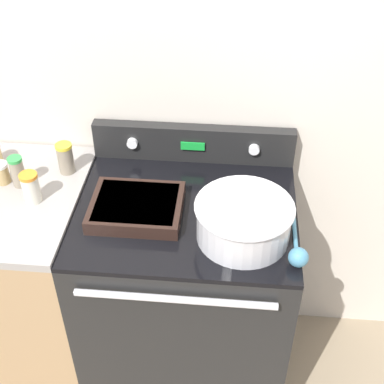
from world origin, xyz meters
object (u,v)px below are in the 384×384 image
at_px(spice_jar_orange_cap, 31,188).
at_px(spice_jar_white_cap, 2,173).
at_px(ladle, 298,254).
at_px(spice_jar_green_cap, 18,172).
at_px(casserole_dish, 137,207).
at_px(spice_jar_yellow_cap, 65,158).
at_px(mixing_bowl, 244,219).

distance_m(spice_jar_orange_cap, spice_jar_white_cap, 0.17).
distance_m(ladle, spice_jar_orange_cap, 0.92).
bearing_deg(spice_jar_white_cap, spice_jar_green_cap, -9.03).
distance_m(casserole_dish, spice_jar_yellow_cap, 0.36).
bearing_deg(spice_jar_yellow_cap, ladle, -24.16).
bearing_deg(ladle, mixing_bowl, 151.77).
relative_size(mixing_bowl, ladle, 1.18).
xyz_separation_m(mixing_bowl, spice_jar_yellow_cap, (-0.66, 0.28, -0.00)).
xyz_separation_m(spice_jar_yellow_cap, spice_jar_white_cap, (-0.21, -0.08, -0.02)).
bearing_deg(casserole_dish, spice_jar_green_cap, 167.14).
relative_size(ladle, spice_jar_green_cap, 2.27).
bearing_deg(spice_jar_white_cap, spice_jar_yellow_cap, 21.53).
bearing_deg(spice_jar_white_cap, mixing_bowl, -12.64).
height_order(mixing_bowl, spice_jar_yellow_cap, mixing_bowl).
height_order(spice_jar_orange_cap, spice_jar_green_cap, spice_jar_green_cap).
distance_m(casserole_dish, spice_jar_orange_cap, 0.37).
xyz_separation_m(spice_jar_orange_cap, spice_jar_white_cap, (-0.14, 0.09, -0.02)).
relative_size(casserole_dish, spice_jar_yellow_cap, 2.59).
relative_size(mixing_bowl, spice_jar_white_cap, 3.91).
xyz_separation_m(mixing_bowl, casserole_dish, (-0.36, 0.08, -0.05)).
bearing_deg(spice_jar_yellow_cap, spice_jar_orange_cap, -112.07).
bearing_deg(ladle, casserole_dish, 161.79).
xyz_separation_m(mixing_bowl, spice_jar_orange_cap, (-0.73, 0.10, -0.01)).
bearing_deg(mixing_bowl, spice_jar_yellow_cap, 156.94).
xyz_separation_m(mixing_bowl, spice_jar_green_cap, (-0.80, 0.18, -0.00)).
bearing_deg(ladle, spice_jar_orange_cap, 167.86).
xyz_separation_m(mixing_bowl, ladle, (0.17, -0.09, -0.05)).
bearing_deg(spice_jar_yellow_cap, spice_jar_green_cap, -147.25).
distance_m(mixing_bowl, spice_jar_yellow_cap, 0.71).
height_order(casserole_dish, spice_jar_orange_cap, spice_jar_orange_cap).
relative_size(mixing_bowl, spice_jar_orange_cap, 2.79).
xyz_separation_m(spice_jar_orange_cap, spice_jar_green_cap, (-0.08, 0.08, 0.00)).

